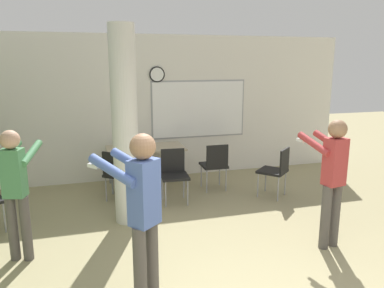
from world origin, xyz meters
The scene contains 12 objects.
wall_back centered at (0.02, 5.06, 1.40)m, with size 8.00×0.15×2.80m.
support_pillar centered at (-0.79, 3.00, 1.40)m, with size 0.36×0.36×2.80m.
folding_table centered at (-0.28, 4.51, 0.69)m, with size 1.42×0.74×0.74m.
bottle_on_table centered at (-0.62, 4.46, 0.84)m, with size 0.07×0.07×0.26m.
waste_bin centered at (-0.47, 3.96, 0.18)m, with size 0.29×0.29×0.36m.
chair_table_right centered at (0.87, 3.90, 0.51)m, with size 0.45×0.45×0.87m.
chair_table_left centered at (-0.85, 3.82, 0.51)m, with size 0.62×0.62×0.87m.
chair_table_front centered at (0.05, 3.58, 0.51)m, with size 0.47×0.47×0.87m.
chair_mid_room centered at (1.77, 3.28, 0.51)m, with size 0.62×0.62×0.87m.
person_playing_front centered at (-0.87, 0.96, 1.00)m, with size 0.63×0.66×1.69m.
person_playing_side centered at (1.55, 1.53, 0.96)m, with size 0.44×0.63×1.63m.
person_watching_back centered at (-2.12, 2.25, 0.92)m, with size 0.46×0.62×1.56m.
Camera 1 is at (-1.31, -2.21, 2.30)m, focal length 35.00 mm.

